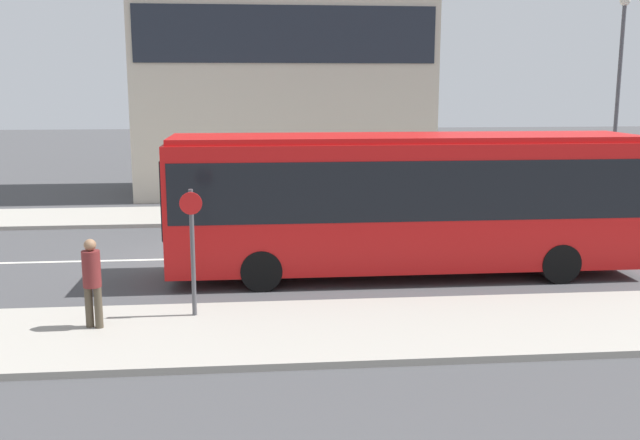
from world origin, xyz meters
TOP-DOWN VIEW (x-y plane):
  - ground_plane at (0.00, 0.00)m, footprint 120.00×120.00m
  - sidewalk_near at (0.00, -6.25)m, footprint 44.00×3.50m
  - sidewalk_far at (0.00, 6.25)m, footprint 44.00×3.50m
  - lane_centerline at (0.00, 0.00)m, footprint 41.80×0.16m
  - city_bus at (5.35, -2.10)m, footprint 11.51×2.59m
  - parked_car_0 at (11.82, 3.40)m, footprint 4.39×1.69m
  - pedestrian_near_stop at (-1.39, -5.85)m, footprint 0.34×0.34m
  - bus_stop_sign at (0.44, -5.30)m, footprint 0.44×0.12m
  - street_lamp at (14.64, 5.44)m, footprint 0.36×0.36m

SIDE VIEW (x-z plane):
  - ground_plane at x=0.00m, z-range 0.00..0.00m
  - lane_centerline at x=0.00m, z-range 0.00..0.01m
  - sidewalk_near at x=0.00m, z-range 0.00..0.13m
  - sidewalk_far at x=0.00m, z-range 0.00..0.13m
  - parked_car_0 at x=11.82m, z-range -0.05..1.39m
  - pedestrian_near_stop at x=-1.39m, z-range 0.25..1.96m
  - bus_stop_sign at x=0.44m, z-range 0.35..2.90m
  - city_bus at x=5.35m, z-range 0.26..3.74m
  - street_lamp at x=14.64m, z-range 0.91..8.51m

